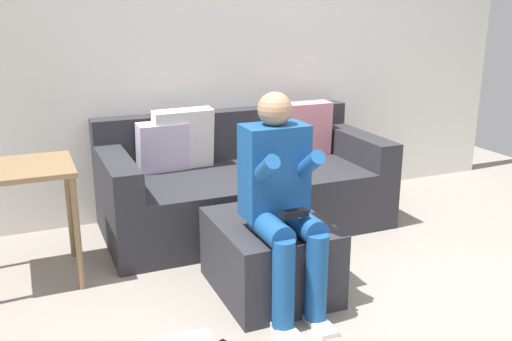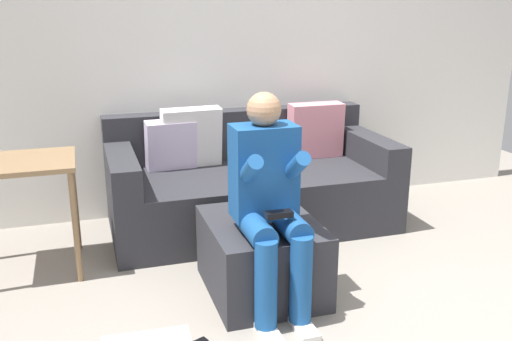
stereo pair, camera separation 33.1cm
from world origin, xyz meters
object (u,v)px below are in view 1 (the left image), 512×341
(couch_sectional, at_px, (242,184))
(ottoman, at_px, (270,256))
(person_seated, at_px, (282,196))
(side_table, at_px, (21,185))

(couch_sectional, height_order, ottoman, couch_sectional)
(person_seated, xyz_separation_m, side_table, (-1.26, 0.88, -0.04))
(side_table, bearing_deg, couch_sectional, 13.33)
(couch_sectional, relative_size, person_seated, 1.74)
(couch_sectional, distance_m, person_seated, 1.31)
(ottoman, distance_m, side_table, 1.51)
(couch_sectional, height_order, person_seated, person_seated)
(couch_sectional, bearing_deg, ottoman, -102.89)
(couch_sectional, distance_m, side_table, 1.59)
(ottoman, xyz_separation_m, person_seated, (-0.02, -0.19, 0.43))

